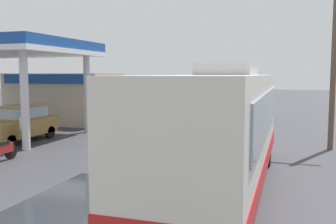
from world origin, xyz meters
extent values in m
plane|color=#38383D|center=(0.00, 20.00, 0.00)|extent=(120.00, 120.00, 0.00)
cube|color=#D8CC4C|center=(0.00, 15.00, 0.00)|extent=(0.16, 50.00, 0.01)
cube|color=#26282D|center=(-1.40, 1.58, 0.00)|extent=(2.79, 5.70, 0.01)
cube|color=silver|center=(2.01, 4.21, 1.88)|extent=(2.50, 11.00, 2.90)
cube|color=red|center=(2.01, 4.21, 0.77)|extent=(2.54, 11.04, 0.56)
cube|color=#8C9EAD|center=(2.01, -1.23, 2.42)|extent=(2.30, 0.10, 1.40)
cube|color=#8C9EAD|center=(0.74, 4.21, 2.33)|extent=(0.06, 9.35, 1.10)
cube|color=#8C9EAD|center=(3.28, 4.21, 2.33)|extent=(0.06, 9.35, 1.10)
cube|color=white|center=(2.01, -1.22, 3.12)|extent=(1.75, 0.08, 0.32)
cube|color=#B2B2B7|center=(2.01, 5.21, 3.51)|extent=(1.60, 2.80, 0.36)
cylinder|color=black|center=(0.91, 0.31, 0.50)|extent=(0.30, 1.00, 1.00)
cylinder|color=black|center=(0.91, 7.51, 0.50)|extent=(0.30, 1.00, 1.00)
cylinder|color=black|center=(3.11, 7.51, 0.50)|extent=(0.30, 1.00, 1.00)
cylinder|color=silver|center=(-7.24, 7.23, 2.30)|extent=(0.36, 0.36, 4.60)
cylinder|color=silver|center=(-7.24, 12.63, 2.30)|extent=(0.36, 0.36, 4.60)
cube|color=red|center=(-10.94, 9.93, 0.75)|extent=(0.70, 0.60, 1.50)
cube|color=beige|center=(-10.94, 16.13, 1.70)|extent=(7.00, 4.40, 3.40)
cube|color=#194799|center=(-10.94, 13.89, 3.05)|extent=(6.30, 0.10, 0.60)
cube|color=olive|center=(-8.87, 8.73, 0.72)|extent=(1.70, 4.20, 0.80)
cube|color=olive|center=(-8.87, 8.93, 1.47)|extent=(1.50, 2.31, 0.70)
cube|color=#8C9EAD|center=(-8.87, 8.93, 1.47)|extent=(1.53, 2.35, 0.49)
cylinder|color=black|center=(-8.12, 7.23, 0.32)|extent=(0.20, 0.64, 0.64)
cylinder|color=black|center=(-9.62, 10.23, 0.32)|extent=(0.20, 0.64, 0.64)
cylinder|color=black|center=(-8.12, 10.23, 0.32)|extent=(0.20, 0.64, 0.64)
cube|color=#A5A5AD|center=(-2.65, 18.65, 1.39)|extent=(2.00, 6.00, 2.10)
cube|color=#8C9EAD|center=(-2.65, 18.65, 1.79)|extent=(2.04, 5.10, 0.80)
cube|color=#2D2D33|center=(-2.65, 15.60, 0.54)|extent=(1.90, 0.16, 0.36)
cylinder|color=black|center=(-3.53, 16.65, 0.38)|extent=(0.22, 0.76, 0.76)
cylinder|color=black|center=(-1.77, 16.65, 0.38)|extent=(0.22, 0.76, 0.76)
cylinder|color=black|center=(-3.53, 20.65, 0.38)|extent=(0.22, 0.76, 0.76)
cylinder|color=black|center=(-1.77, 20.65, 0.38)|extent=(0.22, 0.76, 0.76)
cylinder|color=black|center=(-6.58, 5.47, 0.30)|extent=(0.10, 0.60, 0.60)
cube|color=maroon|center=(-6.58, 4.87, 0.50)|extent=(0.20, 1.30, 0.36)
cube|color=black|center=(-6.58, 5.02, 0.72)|extent=(0.24, 0.60, 0.12)
cylinder|color=#33333F|center=(-7.68, 7.62, 0.41)|extent=(0.14, 0.14, 0.82)
cylinder|color=#33333F|center=(-7.50, 7.62, 0.41)|extent=(0.14, 0.14, 0.82)
cube|color=silver|center=(-7.59, 7.62, 1.12)|extent=(0.36, 0.22, 0.60)
sphere|color=tan|center=(-7.59, 7.62, 1.55)|extent=(0.22, 0.22, 0.22)
cylinder|color=silver|center=(-7.82, 7.62, 1.07)|extent=(0.09, 0.09, 0.58)
cylinder|color=silver|center=(-7.36, 7.62, 1.07)|extent=(0.09, 0.09, 0.58)
cube|color=#B2B2B7|center=(1.89, 20.22, 0.72)|extent=(1.70, 4.20, 0.80)
cube|color=#B2B2B7|center=(1.89, 20.42, 1.47)|extent=(1.50, 2.31, 0.70)
cube|color=#8C9EAD|center=(1.89, 20.42, 1.47)|extent=(1.53, 2.35, 0.49)
cylinder|color=black|center=(1.14, 18.72, 0.32)|extent=(0.20, 0.64, 0.64)
cylinder|color=black|center=(2.64, 18.72, 0.32)|extent=(0.20, 0.64, 0.64)
cylinder|color=black|center=(1.14, 21.72, 0.32)|extent=(0.20, 0.64, 0.64)
cylinder|color=black|center=(2.64, 21.72, 0.32)|extent=(0.20, 0.64, 0.64)
cylinder|color=brown|center=(5.66, 11.46, 4.25)|extent=(0.24, 0.24, 8.50)
camera|label=1|loc=(3.85, -6.66, 3.35)|focal=40.51mm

